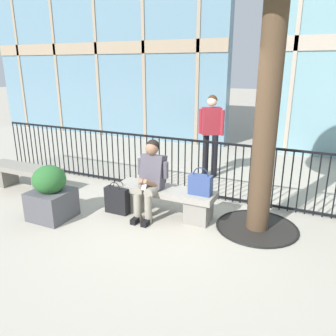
{
  "coord_description": "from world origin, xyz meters",
  "views": [
    {
      "loc": [
        2.08,
        -4.35,
        2.29
      ],
      "look_at": [
        0.0,
        0.1,
        0.75
      ],
      "focal_mm": 35.25,
      "sensor_mm": 36.0,
      "label": 1
    }
  ],
  "objects_px": {
    "stone_bench_far": "(24,175)",
    "planter": "(51,194)",
    "stone_bench": "(165,199)",
    "shopping_bag": "(117,200)",
    "seated_person_with_phone": "(150,177)",
    "handbag_on_bench": "(200,184)",
    "bystander_at_railing": "(211,130)"
  },
  "relations": [
    {
      "from": "stone_bench_far",
      "to": "seated_person_with_phone",
      "type": "bearing_deg",
      "value": -0.68
    },
    {
      "from": "stone_bench_far",
      "to": "planter",
      "type": "xyz_separation_m",
      "value": [
        1.42,
        -0.75,
        0.12
      ]
    },
    {
      "from": "seated_person_with_phone",
      "to": "handbag_on_bench",
      "type": "height_order",
      "value": "seated_person_with_phone"
    },
    {
      "from": "shopping_bag",
      "to": "stone_bench",
      "type": "bearing_deg",
      "value": 19.99
    },
    {
      "from": "seated_person_with_phone",
      "to": "bystander_at_railing",
      "type": "bearing_deg",
      "value": 84.83
    },
    {
      "from": "seated_person_with_phone",
      "to": "shopping_bag",
      "type": "relative_size",
      "value": 2.24
    },
    {
      "from": "handbag_on_bench",
      "to": "shopping_bag",
      "type": "xyz_separation_m",
      "value": [
        -1.31,
        -0.26,
        -0.39
      ]
    },
    {
      "from": "seated_person_with_phone",
      "to": "planter",
      "type": "height_order",
      "value": "seated_person_with_phone"
    },
    {
      "from": "handbag_on_bench",
      "to": "bystander_at_railing",
      "type": "height_order",
      "value": "bystander_at_railing"
    },
    {
      "from": "bystander_at_railing",
      "to": "planter",
      "type": "distance_m",
      "value": 3.46
    },
    {
      "from": "bystander_at_railing",
      "to": "stone_bench_far",
      "type": "distance_m",
      "value": 3.82
    },
    {
      "from": "shopping_bag",
      "to": "planter",
      "type": "xyz_separation_m",
      "value": [
        -0.81,
        -0.59,
        0.17
      ]
    },
    {
      "from": "stone_bench",
      "to": "shopping_bag",
      "type": "xyz_separation_m",
      "value": [
        -0.73,
        -0.27,
        -0.05
      ]
    },
    {
      "from": "shopping_bag",
      "to": "stone_bench_far",
      "type": "bearing_deg",
      "value": 175.65
    },
    {
      "from": "stone_bench",
      "to": "bystander_at_railing",
      "type": "relative_size",
      "value": 0.94
    },
    {
      "from": "bystander_at_railing",
      "to": "planter",
      "type": "xyz_separation_m",
      "value": [
        -1.56,
        -3.03,
        -0.61
      ]
    },
    {
      "from": "seated_person_with_phone",
      "to": "stone_bench",
      "type": "bearing_deg",
      "value": 33.71
    },
    {
      "from": "stone_bench",
      "to": "shopping_bag",
      "type": "bearing_deg",
      "value": -160.01
    },
    {
      "from": "shopping_bag",
      "to": "stone_bench_far",
      "type": "xyz_separation_m",
      "value": [
        -2.23,
        0.17,
        0.05
      ]
    },
    {
      "from": "stone_bench_far",
      "to": "shopping_bag",
      "type": "bearing_deg",
      "value": -4.35
    },
    {
      "from": "shopping_bag",
      "to": "handbag_on_bench",
      "type": "bearing_deg",
      "value": 11.04
    },
    {
      "from": "handbag_on_bench",
      "to": "shopping_bag",
      "type": "relative_size",
      "value": 0.78
    },
    {
      "from": "stone_bench",
      "to": "seated_person_with_phone",
      "type": "distance_m",
      "value": 0.44
    },
    {
      "from": "seated_person_with_phone",
      "to": "handbag_on_bench",
      "type": "bearing_deg",
      "value": 8.73
    },
    {
      "from": "handbag_on_bench",
      "to": "stone_bench_far",
      "type": "relative_size",
      "value": 0.26
    },
    {
      "from": "shopping_bag",
      "to": "bystander_at_railing",
      "type": "bearing_deg",
      "value": 73.04
    },
    {
      "from": "seated_person_with_phone",
      "to": "handbag_on_bench",
      "type": "xyz_separation_m",
      "value": [
        0.77,
        0.12,
        -0.04
      ]
    },
    {
      "from": "stone_bench",
      "to": "bystander_at_railing",
      "type": "distance_m",
      "value": 2.3
    },
    {
      "from": "seated_person_with_phone",
      "to": "shopping_bag",
      "type": "distance_m",
      "value": 0.7
    },
    {
      "from": "shopping_bag",
      "to": "seated_person_with_phone",
      "type": "bearing_deg",
      "value": 14.3
    },
    {
      "from": "stone_bench_far",
      "to": "planter",
      "type": "distance_m",
      "value": 1.61
    },
    {
      "from": "seated_person_with_phone",
      "to": "bystander_at_railing",
      "type": "relative_size",
      "value": 0.71
    }
  ]
}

